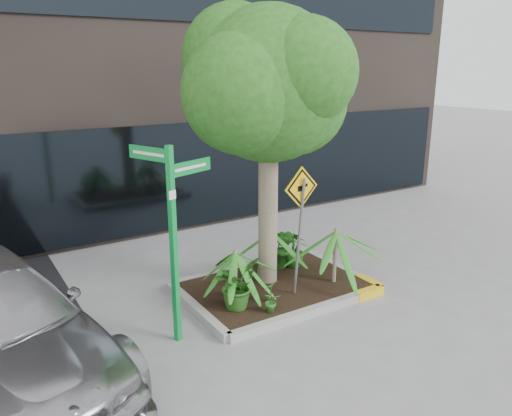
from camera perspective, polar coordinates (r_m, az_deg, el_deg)
ground at (r=9.04m, az=2.19°, el=-10.49°), size 80.00×80.00×0.00m
planter at (r=9.32m, az=2.42°, el=-8.95°), size 3.35×2.36×0.15m
tree at (r=8.66m, az=1.40°, el=13.86°), size 3.38×3.00×5.08m
palm_front at (r=9.15m, az=9.14°, el=-2.65°), size 1.18×1.18×1.32m
palm_left at (r=8.43m, az=-2.41°, el=-5.10°), size 1.02×1.02×1.13m
palm_back at (r=9.65m, az=1.78°, el=-2.79°), size 0.93×0.93×1.03m
shrub_a at (r=8.31m, az=-2.25°, el=-8.68°), size 1.02×1.02×0.83m
shrub_b at (r=9.96m, az=4.39°, el=-4.70°), size 0.55×0.55×0.73m
shrub_c at (r=8.20m, az=1.70°, el=-9.96°), size 0.39×0.39×0.58m
shrub_d at (r=9.88m, az=3.08°, el=-4.60°), size 0.60×0.60×0.81m
street_sign_post at (r=7.28m, az=-9.51°, el=-1.68°), size 1.08×0.84×2.98m
cattle_sign at (r=8.34m, az=5.09°, el=-0.25°), size 0.71×0.23×2.30m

